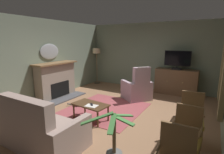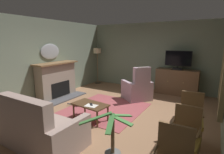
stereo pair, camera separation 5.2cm
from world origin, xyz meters
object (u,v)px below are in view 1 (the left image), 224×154
Objects in this scene: side_chair_mid_row at (191,117)px; cat at (80,103)px; folded_newspaper at (91,106)px; potted_plant_tall_palm_by_window at (114,150)px; wall_mirror_oval at (50,52)px; floor_lamp at (97,55)px; tv_cabinet at (176,82)px; armchair_by_fireplace at (137,89)px; television at (177,60)px; coffee_table at (91,106)px; tv_remote at (92,104)px; fireplace at (56,81)px; side_chair_far_end at (186,135)px; sofa_floral at (42,130)px.

cat is at bearing 173.14° from side_chair_mid_row.
potted_plant_tall_palm_by_window reaches higher than folded_newspaper.
wall_mirror_oval is 2.51m from floor_lamp.
tv_cabinet is 1.68m from armchair_by_fireplace.
cat is (-2.31, -2.80, -1.24)m from television.
television reaches higher than cat.
side_chair_mid_row is (0.90, -3.24, 0.07)m from tv_cabinet.
floor_lamp is at bearing 122.95° from coffee_table.
side_chair_mid_row reaches higher than tv_remote.
wall_mirror_oval reaches higher than fireplace.
cat is at bearing -10.20° from wall_mirror_oval.
tv_cabinet is 1.54× the size of side_chair_far_end.
side_chair_mid_row is at bearing 90.81° from side_chair_far_end.
tv_remote is 1.21m from cat.
coffee_table is at bearing 86.34° from sofa_floral.
television is 0.79× the size of armchair_by_fireplace.
folded_newspaper reaches higher than cat.
fireplace is 4.47m from television.
television is at bearing -66.80° from tv_remote.
wall_mirror_oval is 0.86× the size of television.
cat is at bearing -128.96° from tv_cabinet.
tv_cabinet is 1.63× the size of television.
tv_remote is 2.33m from side_chair_far_end.
tv_cabinet is (3.61, 2.57, -0.14)m from fireplace.
armchair_by_fireplace is 0.71× the size of floor_lamp.
wall_mirror_oval is 3.34m from armchair_by_fireplace.
coffee_table is (-1.42, -3.41, -0.95)m from television.
folded_newspaper is at bearing 81.59° from sofa_floral.
folded_newspaper is (2.54, -0.99, -1.20)m from wall_mirror_oval.
side_chair_mid_row is (2.32, 0.22, 0.15)m from coffee_table.
floor_lamp is (-3.60, -0.09, 0.92)m from tv_cabinet.
potted_plant_tall_palm_by_window is at bearing -176.20° from tv_remote.
coffee_table is 0.10m from tv_remote.
tv_cabinet is at bearing 89.03° from potted_plant_tall_palm_by_window.
floor_lamp reaches higher than armchair_by_fireplace.
side_chair_far_end is at bearing -13.55° from coffee_table.
fireplace is 2.88m from armchair_by_fireplace.
television is 5.48× the size of tv_remote.
floor_lamp reaches higher than tv_cabinet.
floor_lamp reaches higher than television.
sofa_floral reaches higher than folded_newspaper.
tv_cabinet is 0.87m from television.
tv_cabinet is at bearing 52.28° from armchair_by_fireplace.
sofa_floral is 2.92m from side_chair_mid_row.
television is 0.95× the size of side_chair_far_end.
floor_lamp is at bearing 84.10° from wall_mirror_oval.
tv_cabinet reaches higher than tv_remote.
potted_plant_tall_palm_by_window is 5.84m from floor_lamp.
floor_lamp is (-3.53, 4.51, 1.12)m from potted_plant_tall_palm_by_window.
cat is at bearing -64.84° from floor_lamp.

